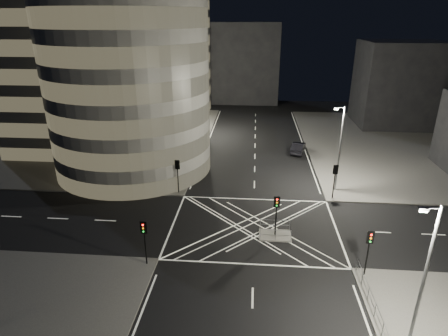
# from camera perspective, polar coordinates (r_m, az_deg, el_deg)

# --- Properties ---
(ground) EXTENTS (120.00, 120.00, 0.00)m
(ground) POSITION_cam_1_polar(r_m,az_deg,el_deg) (37.27, 4.55, -8.94)
(ground) COLOR black
(ground) RESTS_ON ground
(sidewalk_far_left) EXTENTS (42.00, 42.00, 0.15)m
(sidewalk_far_left) POSITION_cam_1_polar(r_m,az_deg,el_deg) (68.29, -20.43, 4.46)
(sidewalk_far_left) COLOR #53514E
(sidewalk_far_left) RESTS_ON ground
(sidewalk_far_right) EXTENTS (42.00, 42.00, 0.15)m
(sidewalk_far_right) POSITION_cam_1_polar(r_m,az_deg,el_deg) (68.55, 29.81, 2.95)
(sidewalk_far_right) COLOR #53514E
(sidewalk_far_right) RESTS_ON ground
(central_island) EXTENTS (3.00, 2.00, 0.15)m
(central_island) POSITION_cam_1_polar(r_m,az_deg,el_deg) (36.03, 7.77, -10.14)
(central_island) COLOR slate
(central_island) RESTS_ON ground
(office_tower_curved) EXTENTS (30.00, 29.00, 27.20)m
(office_tower_curved) POSITION_cam_1_polar(r_m,az_deg,el_deg) (55.04, -17.70, 14.31)
(office_tower_curved) COLOR gray
(office_tower_curved) RESTS_ON sidewalk_far_left
(office_block_rear) EXTENTS (24.00, 16.00, 22.00)m
(office_block_rear) POSITION_cam_1_polar(r_m,az_deg,el_deg) (77.48, -12.04, 15.72)
(office_block_rear) COLOR gray
(office_block_rear) RESTS_ON sidewalk_far_left
(building_right_far) EXTENTS (14.00, 12.00, 15.00)m
(building_right_far) POSITION_cam_1_polar(r_m,az_deg,el_deg) (77.47, 25.03, 11.55)
(building_right_far) COLOR black
(building_right_far) RESTS_ON sidewalk_far_right
(building_far_end) EXTENTS (18.00, 8.00, 18.00)m
(building_far_end) POSITION_cam_1_polar(r_m,az_deg,el_deg) (90.60, 2.42, 15.65)
(building_far_end) COLOR black
(building_far_end) RESTS_ON ground
(tree_a) EXTENTS (3.82, 3.82, 6.79)m
(tree_a) POSITION_cam_1_polar(r_m,az_deg,el_deg) (44.61, -8.79, 2.94)
(tree_a) COLOR black
(tree_a) RESTS_ON sidewalk_far_left
(tree_b) EXTENTS (4.79, 4.79, 7.41)m
(tree_b) POSITION_cam_1_polar(r_m,az_deg,el_deg) (50.15, -7.26, 5.28)
(tree_b) COLOR black
(tree_b) RESTS_ON sidewalk_far_left
(tree_c) EXTENTS (4.82, 4.82, 7.04)m
(tree_c) POSITION_cam_1_polar(r_m,az_deg,el_deg) (55.91, -6.02, 6.69)
(tree_c) COLOR black
(tree_c) RESTS_ON sidewalk_far_left
(tree_d) EXTENTS (5.22, 5.22, 8.53)m
(tree_d) POSITION_cam_1_polar(r_m,az_deg,el_deg) (61.33, -5.05, 9.31)
(tree_d) COLOR black
(tree_d) RESTS_ON sidewalk_far_left
(tree_e) EXTENTS (3.74, 3.74, 6.48)m
(tree_e) POSITION_cam_1_polar(r_m,az_deg,el_deg) (67.37, -4.18, 9.45)
(tree_e) COLOR black
(tree_e) RESTS_ON sidewalk_far_left
(traffic_signal_fl) EXTENTS (0.55, 0.22, 4.00)m
(traffic_signal_fl) POSITION_cam_1_polar(r_m,az_deg,el_deg) (42.88, -7.09, -0.35)
(traffic_signal_fl) COLOR black
(traffic_signal_fl) RESTS_ON sidewalk_far_left
(traffic_signal_nl) EXTENTS (0.55, 0.22, 4.00)m
(traffic_signal_nl) POSITION_cam_1_polar(r_m,az_deg,el_deg) (31.14, -12.06, -9.93)
(traffic_signal_nl) COLOR black
(traffic_signal_nl) RESTS_ON sidewalk_near_left
(traffic_signal_fr) EXTENTS (0.55, 0.22, 4.00)m
(traffic_signal_fr) POSITION_cam_1_polar(r_m,az_deg,el_deg) (43.00, 16.55, -1.08)
(traffic_signal_fr) COLOR black
(traffic_signal_fr) RESTS_ON sidewalk_far_right
(traffic_signal_nr) EXTENTS (0.55, 0.22, 4.00)m
(traffic_signal_nr) POSITION_cam_1_polar(r_m,az_deg,el_deg) (31.31, 21.23, -10.89)
(traffic_signal_nr) COLOR black
(traffic_signal_nr) RESTS_ON sidewalk_near_right
(traffic_signal_island) EXTENTS (0.55, 0.22, 4.00)m
(traffic_signal_island) POSITION_cam_1_polar(r_m,az_deg,el_deg) (34.60, 8.01, -6.16)
(traffic_signal_island) COLOR black
(traffic_signal_island) RESTS_ON central_island
(street_lamp_left_near) EXTENTS (1.25, 0.25, 10.00)m
(street_lamp_left_near) POSITION_cam_1_polar(r_m,az_deg,el_deg) (46.92, -6.76, 5.06)
(street_lamp_left_near) COLOR slate
(street_lamp_left_near) RESTS_ON sidewalk_far_left
(street_lamp_left_far) EXTENTS (1.25, 0.25, 10.00)m
(street_lamp_left_far) POSITION_cam_1_polar(r_m,az_deg,el_deg) (64.09, -3.65, 9.79)
(street_lamp_left_far) COLOR slate
(street_lamp_left_far) RESTS_ON sidewalk_far_left
(street_lamp_right_far) EXTENTS (1.25, 0.25, 10.00)m
(street_lamp_right_far) POSITION_cam_1_polar(r_m,az_deg,el_deg) (44.25, 17.20, 3.15)
(street_lamp_right_far) COLOR slate
(street_lamp_right_far) RESTS_ON sidewalk_far_right
(street_lamp_right_near) EXTENTS (1.25, 0.25, 10.00)m
(street_lamp_right_near) POSITION_cam_1_polar(r_m,az_deg,el_deg) (24.56, 28.06, -14.63)
(street_lamp_right_near) COLOR slate
(street_lamp_right_near) RESTS_ON sidewalk_near_right
(railing_near_right) EXTENTS (0.06, 11.70, 1.10)m
(railing_near_right) POSITION_cam_1_polar(r_m,az_deg,el_deg) (28.42, 22.52, -20.51)
(railing_near_right) COLOR slate
(railing_near_right) RESTS_ON sidewalk_near_right
(railing_island_south) EXTENTS (2.80, 0.06, 1.10)m
(railing_island_south) POSITION_cam_1_polar(r_m,az_deg,el_deg) (34.93, 7.88, -10.06)
(railing_island_south) COLOR slate
(railing_island_south) RESTS_ON central_island
(railing_island_north) EXTENTS (2.80, 0.06, 1.10)m
(railing_island_north) POSITION_cam_1_polar(r_m,az_deg,el_deg) (36.47, 7.75, -8.56)
(railing_island_north) COLOR slate
(railing_island_north) RESTS_ON central_island
(sedan) EXTENTS (2.86, 5.21, 1.63)m
(sedan) POSITION_cam_1_polar(r_m,az_deg,el_deg) (57.56, 11.23, 3.08)
(sedan) COLOR black
(sedan) RESTS_ON ground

